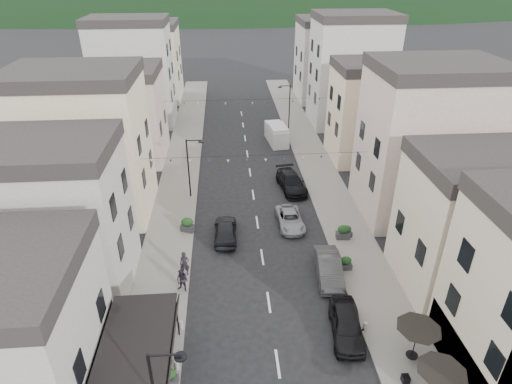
% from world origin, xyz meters
% --- Properties ---
extents(sidewalk_left, '(4.00, 76.00, 0.12)m').
position_xyz_m(sidewalk_left, '(-7.50, 32.00, 0.06)').
color(sidewalk_left, slate).
rests_on(sidewalk_left, ground).
extents(sidewalk_right, '(4.00, 76.00, 0.12)m').
position_xyz_m(sidewalk_right, '(7.50, 32.00, 0.06)').
color(sidewalk_right, slate).
rests_on(sidewalk_right, ground).
extents(boutique_awning, '(3.77, 7.50, 3.28)m').
position_xyz_m(boutique_awning, '(-7.25, 5.00, 3.11)').
color(boutique_awning, black).
rests_on(boutique_awning, ground).
extents(buildings_row_left, '(10.20, 54.16, 14.00)m').
position_xyz_m(buildings_row_left, '(-14.50, 37.75, 6.12)').
color(buildings_row_left, '#ABA79D').
rests_on(buildings_row_left, ground).
extents(buildings_row_right, '(10.20, 54.16, 14.50)m').
position_xyz_m(buildings_row_right, '(14.50, 36.59, 6.32)').
color(buildings_row_right, beige).
rests_on(buildings_row_right, ground).
extents(cafe_terrace, '(2.50, 8.10, 2.53)m').
position_xyz_m(cafe_terrace, '(7.70, 2.80, 2.36)').
color(cafe_terrace, black).
rests_on(cafe_terrace, ground).
extents(streetlamp_left_far, '(1.70, 0.56, 6.00)m').
position_xyz_m(streetlamp_left_far, '(-5.82, 26.00, 3.70)').
color(streetlamp_left_far, black).
rests_on(streetlamp_left_far, ground).
extents(streetlamp_right_far, '(1.70, 0.56, 6.00)m').
position_xyz_m(streetlamp_right_far, '(5.82, 44.00, 3.70)').
color(streetlamp_right_far, black).
rests_on(streetlamp_right_far, ground).
extents(bollards, '(11.66, 10.26, 0.60)m').
position_xyz_m(bollards, '(0.00, 5.50, 0.42)').
color(bollards, gray).
rests_on(bollards, ground).
extents(bunting_near, '(19.00, 0.28, 0.62)m').
position_xyz_m(bunting_near, '(0.00, 22.00, 5.65)').
color(bunting_near, black).
rests_on(bunting_near, ground).
extents(bunting_far, '(19.00, 0.28, 0.62)m').
position_xyz_m(bunting_far, '(0.00, 38.00, 5.65)').
color(bunting_far, black).
rests_on(bunting_far, ground).
extents(parked_car_a, '(2.39, 4.83, 1.59)m').
position_xyz_m(parked_car_a, '(4.47, 7.86, 0.79)').
color(parked_car_a, black).
rests_on(parked_car_a, ground).
extents(parked_car_b, '(2.05, 4.95, 1.59)m').
position_xyz_m(parked_car_b, '(4.60, 13.31, 0.80)').
color(parked_car_b, '#38383B').
rests_on(parked_car_b, ground).
extents(parked_car_c, '(2.27, 4.63, 1.26)m').
position_xyz_m(parked_car_c, '(2.80, 20.30, 0.63)').
color(parked_car_c, gray).
rests_on(parked_car_c, ground).
extents(parked_car_d, '(2.94, 5.69, 1.58)m').
position_xyz_m(parked_car_d, '(3.89, 26.88, 0.79)').
color(parked_car_d, black).
rests_on(parked_car_d, ground).
extents(parked_car_e, '(1.96, 4.63, 1.56)m').
position_xyz_m(parked_car_e, '(-2.80, 18.77, 0.78)').
color(parked_car_e, black).
rests_on(parked_car_e, ground).
extents(delivery_van, '(2.59, 5.26, 2.42)m').
position_xyz_m(delivery_van, '(3.88, 39.24, 1.19)').
color(delivery_van, silver).
rests_on(delivery_van, ground).
extents(pedestrian_a, '(0.71, 0.47, 1.93)m').
position_xyz_m(pedestrian_a, '(-5.80, 14.22, 1.09)').
color(pedestrian_a, black).
rests_on(pedestrian_a, sidewalk_left).
extents(pedestrian_b, '(1.08, 0.99, 1.80)m').
position_xyz_m(pedestrian_b, '(-5.84, 12.49, 1.02)').
color(pedestrian_b, '#241F29').
rests_on(pedestrian_b, sidewalk_left).
extents(planter_la, '(1.08, 0.69, 1.14)m').
position_xyz_m(planter_la, '(-6.07, 5.04, 0.67)').
color(planter_la, '#323235').
rests_on(planter_la, sidewalk_left).
extents(planter_lb, '(1.29, 1.02, 1.27)m').
position_xyz_m(planter_lb, '(-6.00, 19.94, 0.74)').
color(planter_lb, '#28282A').
rests_on(planter_lb, sidewalk_left).
extents(planter_ra, '(1.00, 0.58, 1.09)m').
position_xyz_m(planter_ra, '(6.00, 13.96, 0.65)').
color(planter_ra, '#2D2D30').
rests_on(planter_ra, sidewalk_right).
extents(planter_rb, '(1.08, 0.79, 1.09)m').
position_xyz_m(planter_rb, '(7.14, 18.04, 0.65)').
color(planter_rb, '#2D2D30').
rests_on(planter_rb, sidewalk_right).
extents(planter_rc, '(1.15, 0.69, 1.25)m').
position_xyz_m(planter_rc, '(6.85, 17.88, 0.72)').
color(planter_rc, '#323234').
rests_on(planter_rc, sidewalk_right).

